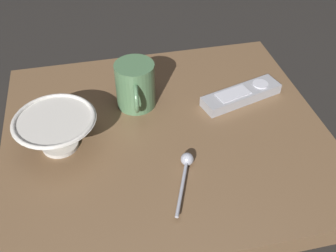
% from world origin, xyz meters
% --- Properties ---
extents(ground_plane, '(6.00, 6.00, 0.00)m').
position_xyz_m(ground_plane, '(0.00, 0.00, 0.00)').
color(ground_plane, black).
extents(table, '(0.62, 0.55, 0.04)m').
position_xyz_m(table, '(0.00, 0.00, 0.02)').
color(table, brown).
rests_on(table, ground).
extents(cereal_bowl, '(0.15, 0.15, 0.07)m').
position_xyz_m(cereal_bowl, '(0.20, -0.00, 0.08)').
color(cereal_bowl, beige).
rests_on(cereal_bowl, table).
extents(coffee_mug, '(0.08, 0.11, 0.10)m').
position_xyz_m(coffee_mug, '(0.04, -0.09, 0.09)').
color(coffee_mug, '#4C724C').
rests_on(coffee_mug, table).
extents(teaspoon, '(0.06, 0.13, 0.02)m').
position_xyz_m(teaspoon, '(-0.01, 0.11, 0.05)').
color(teaspoon, '#A3A5B2').
rests_on(teaspoon, table).
extents(tv_remote_near, '(0.18, 0.09, 0.02)m').
position_xyz_m(tv_remote_near, '(-0.18, -0.06, 0.05)').
color(tv_remote_near, '#9E9EA3').
rests_on(tv_remote_near, table).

